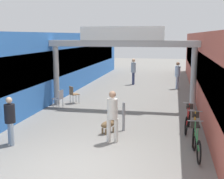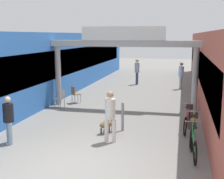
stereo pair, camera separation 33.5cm
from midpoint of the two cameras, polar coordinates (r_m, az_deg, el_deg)
name	(u,v)px [view 1 (the left image)]	position (r m, az deg, el deg)	size (l,w,h in m)	color
ground_plane	(77,168)	(8.62, -7.55, -13.99)	(80.00, 80.00, 0.00)	gray
storefront_left	(52,62)	(20.06, -11.38, 4.93)	(3.00, 26.00, 3.61)	blue
storefront_right	(222,65)	(18.69, 18.93, 4.23)	(3.00, 26.00, 3.61)	#B25142
arcade_sign_gateway	(122,51)	(14.87, 1.18, 6.98)	(7.40, 0.47, 3.88)	#B2B2B2
pedestrian_with_dog	(112,113)	(10.15, -0.88, -4.35)	(0.39, 0.38, 1.71)	silver
pedestrian_companion	(10,118)	(10.52, -19.03, -4.93)	(0.48, 0.48, 1.56)	#8C9EB2
pedestrian_carrying_crate	(178,73)	(20.74, 11.45, 2.89)	(0.41, 0.41, 1.77)	#A5BFE0
pedestrian_elderly_walking	(133,70)	(22.20, 3.51, 3.66)	(0.35, 0.39, 1.85)	navy
dog_on_leash	(109,124)	(11.27, -1.39, -6.32)	(0.61, 0.73, 0.53)	brown
bicycle_green_nearest	(196,141)	(9.46, 14.14, -9.17)	(0.46, 1.69, 0.98)	black
bicycle_orange_second	(194,129)	(10.67, 13.95, -6.97)	(0.46, 1.69, 0.98)	black
bicycle_red_third	(188,119)	(11.86, 12.95, -5.22)	(0.46, 1.68, 0.98)	black
bollard_post_metal	(124,116)	(11.47, 1.31, -4.89)	(0.10, 0.10, 1.08)	gray
cafe_chair_aluminium_nearer	(59,97)	(15.23, -10.27, -1.38)	(0.48, 0.48, 0.89)	gray
cafe_chair_wood_farther	(73,93)	(16.19, -7.73, -0.65)	(0.57, 0.57, 0.89)	gray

